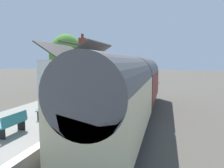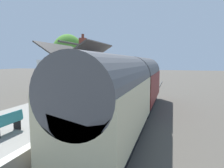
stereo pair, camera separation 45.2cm
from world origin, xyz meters
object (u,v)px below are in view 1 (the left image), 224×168
bench_platform_end (111,83)px  tree_far_right (82,53)px  train (132,87)px  lamp_post_platform (74,70)px  tree_far_left (67,56)px  bench_by_lamp (48,108)px  bench_near_building (13,123)px  planter_edge_near (67,112)px  station_building (78,76)px  bench_mid_platform (118,80)px

bench_platform_end → tree_far_right: tree_far_right is taller
bench_platform_end → tree_far_right: (3.74, 5.21, 3.63)m
train → tree_far_right: tree_far_right is taller
bench_platform_end → lamp_post_platform: 12.09m
tree_far_left → tree_far_right: tree_far_left is taller
bench_by_lamp → tree_far_right: (17.28, 5.43, 3.63)m
bench_near_building → lamp_post_platform: bearing=-9.3°
planter_edge_near → station_building: bearing=19.9°
bench_mid_platform → bench_by_lamp: 17.14m
bench_mid_platform → planter_edge_near: (-16.90, -1.26, -0.18)m
lamp_post_platform → train: bearing=-49.3°
station_building → planter_edge_near: bearing=-160.1°
bench_platform_end → tree_far_left: bearing=96.7°
lamp_post_platform → bench_near_building: bearing=170.7°
tree_far_left → bench_platform_end: bearing=-83.3°
bench_by_lamp → lamp_post_platform: size_ratio=0.40×
bench_by_lamp → tree_far_left: size_ratio=0.20×
station_building → bench_near_building: station_building is taller
tree_far_right → bench_by_lamp: bearing=-162.5°
lamp_post_platform → tree_far_right: bearing=21.8°
tree_far_left → bench_near_building: bearing=-160.0°
planter_edge_near → tree_far_right: bearing=20.7°
bench_mid_platform → tree_far_left: size_ratio=0.20×
station_building → bench_platform_end: (6.58, -1.18, -1.20)m
bench_mid_platform → planter_edge_near: bearing=-175.7°
bench_platform_end → bench_near_building: bearing=-178.9°
bench_mid_platform → station_building: bearing=173.5°
train → station_building: bearing=63.1°
bench_platform_end → bench_near_building: 16.21m
bench_mid_platform → bench_near_building: bearing=-179.0°
bench_near_building → tree_far_left: tree_far_left is taller
tree_far_right → lamp_post_platform: bearing=-158.2°
station_building → bench_mid_platform: bearing=-6.5°
bench_by_lamp → bench_near_building: 2.67m
train → station_building: 5.92m
bench_platform_end → bench_mid_platform: bearing=0.3°
bench_by_lamp → bench_near_building: bearing=-178.1°
train → station_building: size_ratio=2.85×
bench_by_lamp → tree_far_right: tree_far_right is taller
bench_by_lamp → bench_mid_platform: bearing=0.8°
bench_near_building → lamp_post_platform: (4.33, -0.71, 1.99)m
bench_by_lamp → tree_far_right: size_ratio=0.20×
bench_mid_platform → tree_far_left: tree_far_left is taller
bench_mid_platform → lamp_post_platform: lamp_post_platform is taller
bench_platform_end → bench_by_lamp: 13.54m
bench_platform_end → bench_mid_platform: same height
planter_edge_near → train: bearing=-35.1°
train → bench_by_lamp: bearing=138.0°
lamp_post_platform → tree_far_right: (15.62, 6.24, 1.64)m
planter_edge_near → tree_far_right: 18.62m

